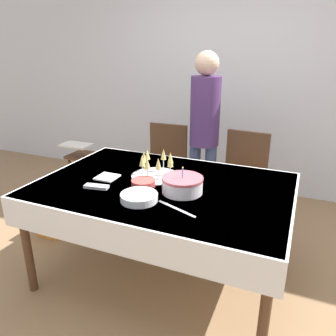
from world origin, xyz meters
TOP-DOWN VIEW (x-y plane):
  - ground_plane at (0.00, 0.00)m, footprint 12.00×12.00m
  - wall_back at (0.00, 1.98)m, footprint 8.00×0.05m
  - dining_table at (0.00, 0.00)m, footprint 1.78×1.22m
  - dining_chair_far_left at (-0.40, 0.93)m, footprint 0.43×0.43m
  - dining_chair_far_right at (0.40, 0.93)m, footprint 0.45×0.45m
  - birthday_cake at (0.18, -0.08)m, footprint 0.28×0.28m
  - champagne_tray at (-0.11, 0.12)m, footprint 0.36×0.36m
  - plate_stack_main at (-0.03, -0.31)m, footprint 0.24×0.24m
  - plate_stack_dessert at (-0.11, -0.09)m, footprint 0.17×0.17m
  - cake_knife at (0.23, -0.32)m, footprint 0.28×0.13m
  - fork_pile at (-0.40, -0.24)m, footprint 0.18×0.09m
  - napkin_pile at (-0.43, -0.06)m, footprint 0.15×0.15m
  - person_standing at (-0.00, 0.98)m, footprint 0.28×0.28m
  - high_chair at (-1.37, 0.85)m, footprint 0.33×0.35m
  - gift_bag at (-1.22, 0.11)m, footprint 0.24×0.14m

SIDE VIEW (x-z plane):
  - ground_plane at x=0.00m, z-range 0.00..0.00m
  - gift_bag at x=-1.22m, z-range 0.00..0.25m
  - high_chair at x=-1.37m, z-range 0.13..0.84m
  - dining_chair_far_left at x=-0.40m, z-range 0.05..1.01m
  - dining_chair_far_right at x=0.40m, z-range 0.05..1.01m
  - dining_table at x=0.00m, z-range 0.29..1.06m
  - cake_knife at x=0.23m, z-range 0.78..0.78m
  - napkin_pile at x=-0.43m, z-range 0.78..0.79m
  - fork_pile at x=-0.40m, z-range 0.78..0.80m
  - plate_stack_main at x=-0.03m, z-range 0.78..0.82m
  - plate_stack_dessert at x=-0.11m, z-range 0.78..0.82m
  - birthday_cake at x=0.18m, z-range 0.74..0.92m
  - champagne_tray at x=-0.11m, z-range 0.77..0.95m
  - person_standing at x=0.00m, z-range 0.17..1.84m
  - wall_back at x=0.00m, z-range 0.00..2.70m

